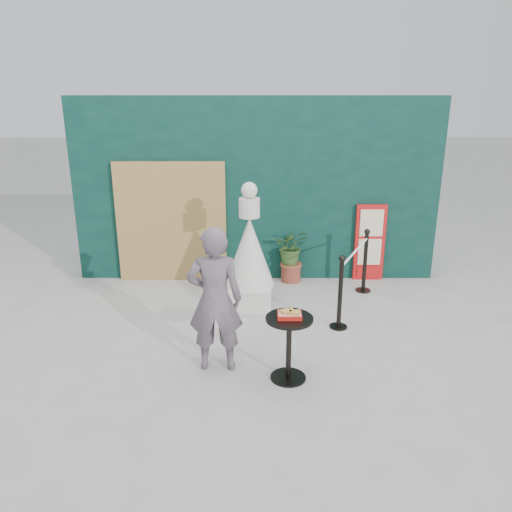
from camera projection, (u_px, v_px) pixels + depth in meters
name	position (u px, v px, depth m)	size (l,w,h in m)	color
ground	(256.00, 371.00, 5.74)	(60.00, 60.00, 0.00)	#ADAAA5
back_wall	(256.00, 190.00, 8.25)	(6.00, 0.30, 3.00)	black
bamboo_fence	(171.00, 223.00, 8.22)	(1.80, 0.08, 2.00)	tan
woman	(215.00, 300.00, 5.56)	(0.62, 0.41, 1.70)	slate
menu_board	(370.00, 243.00, 8.33)	(0.50, 0.07, 1.30)	red
statue	(250.00, 257.00, 7.25)	(0.73, 0.73, 1.87)	silver
cafe_table	(289.00, 338.00, 5.45)	(0.52, 0.52, 0.75)	black
food_basket	(290.00, 314.00, 5.36)	(0.26, 0.19, 0.11)	red
planter	(291.00, 251.00, 8.29)	(0.54, 0.47, 0.92)	brown
stanchion_barrier	(354.00, 276.00, 7.26)	(0.84, 1.54, 1.03)	black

